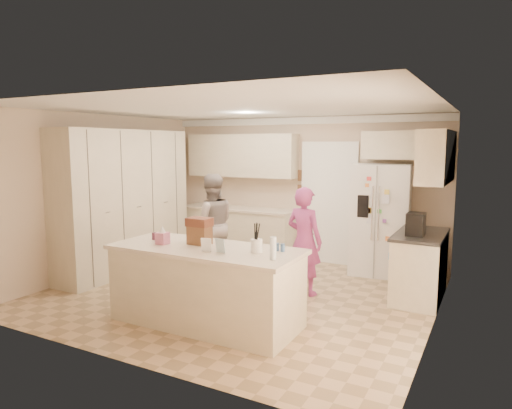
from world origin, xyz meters
The scene contains 41 objects.
floor centered at (0.00, 0.00, -0.01)m, with size 5.20×4.60×0.02m, color tan.
ceiling centered at (0.00, 0.00, 2.61)m, with size 5.20×4.60×0.02m, color white.
wall_back centered at (0.00, 2.31, 1.30)m, with size 5.20×0.02×2.60m, color beige.
wall_front centered at (0.00, -2.31, 1.30)m, with size 5.20×0.02×2.60m, color beige.
wall_left centered at (-2.61, 0.00, 1.30)m, with size 0.02×4.60×2.60m, color beige.
wall_right centered at (2.61, 0.00, 1.30)m, with size 0.02×4.60×2.60m, color beige.
crown_back centered at (0.00, 2.26, 2.53)m, with size 5.20×0.08×0.12m, color white.
pantry_bank centered at (-2.30, 0.20, 1.18)m, with size 0.60×2.60×2.35m, color beige.
back_base_cab centered at (-1.15, 2.00, 0.44)m, with size 2.20×0.60×0.88m, color beige.
back_countertop centered at (-1.15, 1.99, 0.90)m, with size 2.24×0.63×0.04m, color beige.
back_upper_cab centered at (-1.15, 2.12, 1.90)m, with size 2.20×0.35×0.80m, color beige.
doorway_opening centered at (0.55, 2.28, 1.05)m, with size 0.90×0.06×2.10m, color black.
doorway_casing centered at (0.55, 2.24, 1.05)m, with size 1.02×0.03×2.22m, color white.
wall_frame_upper centered at (0.02, 2.27, 1.55)m, with size 0.15×0.02×0.20m, color brown.
wall_frame_lower centered at (0.02, 2.27, 1.28)m, with size 0.15×0.02×0.20m, color brown.
refrigerator centered at (1.53, 1.98, 0.90)m, with size 0.90×0.70×1.80m, color white.
fridge_seam centered at (1.53, 1.62, 0.90)m, with size 0.01×0.02×1.78m, color gray.
fridge_dispenser centered at (1.31, 1.61, 1.15)m, with size 0.22×0.03×0.35m, color black.
fridge_handle_l centered at (1.48, 1.61, 1.05)m, with size 0.02×0.02×0.85m, color silver.
fridge_handle_r centered at (1.58, 1.61, 1.05)m, with size 0.02×0.02×0.85m, color silver.
over_fridge_cab centered at (1.65, 2.12, 2.10)m, with size 0.95×0.35×0.45m, color beige.
right_base_cab centered at (2.30, 1.00, 0.44)m, with size 0.60×1.20×0.88m, color beige.
right_countertop centered at (2.29, 1.00, 0.90)m, with size 0.63×1.24×0.04m, color #2D2B28.
right_upper_cab centered at (2.43, 1.20, 1.95)m, with size 0.35×1.50×0.70m, color beige.
coffee_maker centered at (2.25, 0.80, 1.07)m, with size 0.22×0.28×0.30m, color black.
island_base centered at (0.20, -1.10, 0.44)m, with size 2.20×0.90×0.88m, color beige.
island_top centered at (0.20, -1.10, 0.90)m, with size 2.28×0.96×0.05m, color beige.
utensil_crock centered at (0.85, -1.05, 1.00)m, with size 0.13×0.13×0.15m, color white.
tissue_box centered at (-0.35, -1.20, 1.00)m, with size 0.13×0.13×0.14m, color #C86A91.
tissue_plume centered at (-0.35, -1.20, 1.10)m, with size 0.08×0.08×0.08m, color white.
dollhouse_body centered at (0.05, -1.00, 1.04)m, with size 0.26×0.18×0.22m, color brown.
dollhouse_roof centered at (0.05, -1.00, 1.20)m, with size 0.28×0.20×0.10m, color #592D1E.
jam_jar centered at (-0.60, -1.05, 0.97)m, with size 0.07×0.07×0.09m, color #59263F.
greeting_card_a centered at (0.35, -1.30, 1.01)m, with size 0.12×0.01×0.16m, color white.
greeting_card_b centered at (0.50, -1.25, 1.01)m, with size 0.12×0.01×0.16m, color silver.
water_bottle centered at (1.15, -1.25, 1.04)m, with size 0.07×0.07×0.24m, color silver.
shaker_salt centered at (1.02, -0.88, 0.97)m, with size 0.05×0.05×0.09m, color #3B5E92.
shaker_pepper centered at (1.09, -0.88, 0.97)m, with size 0.05×0.05×0.09m, color #3B5E92.
teen_boy centered at (-0.89, 0.67, 0.82)m, with size 0.80×0.62×1.65m, color #9B9794.
teen_girl centered at (0.81, 0.46, 0.77)m, with size 0.56×0.37×1.53m, color #9F307A.
fridge_magnets centered at (1.53, 1.61, 0.90)m, with size 0.76×0.02×1.44m, color tan, non-canonical shape.
Camera 1 is at (3.16, -5.42, 2.12)m, focal length 32.00 mm.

